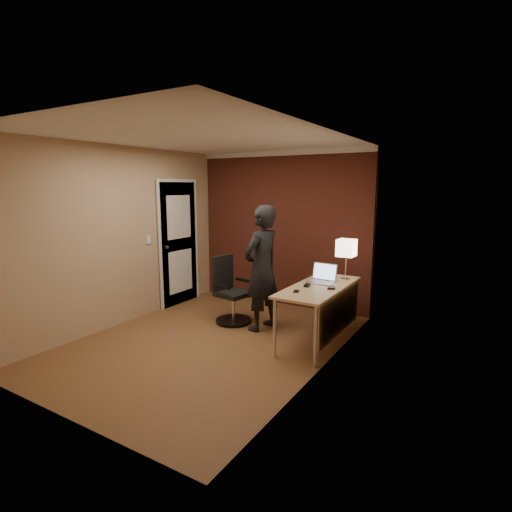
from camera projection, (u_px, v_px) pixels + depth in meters
name	position (u px, v px, depth m)	size (l,w,h in m)	color
room	(254.00, 223.00, 6.28)	(4.00, 4.00, 4.00)	brown
desk	(324.00, 297.00, 4.92)	(0.60, 1.50, 0.73)	#D5B37B
desk_lamp	(346.00, 248.00, 5.19)	(0.22, 0.22, 0.54)	silver
laptop	(323.00, 277.00, 5.13)	(0.35, 0.28, 0.23)	silver
mouse	(307.00, 285.00, 4.89)	(0.06, 0.10, 0.03)	black
phone	(296.00, 291.00, 4.66)	(0.06, 0.12, 0.01)	black
wallet	(331.00, 288.00, 4.80)	(0.09, 0.11, 0.02)	black
office_chair	(230.00, 294.00, 5.74)	(0.51, 0.57, 0.94)	black
person	(262.00, 268.00, 5.39)	(0.62, 0.41, 1.70)	black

